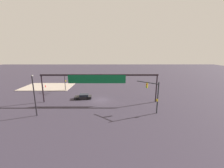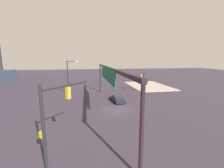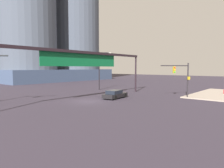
# 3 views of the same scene
# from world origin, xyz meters

# --- Properties ---
(ground_plane) EXTENTS (196.80, 196.80, 0.00)m
(ground_plane) POSITION_xyz_m (0.00, 0.00, 0.00)
(ground_plane) COLOR #312B36
(sidewalk_corner) EXTENTS (15.98, 10.47, 0.15)m
(sidewalk_corner) POSITION_xyz_m (18.81, -13.22, 0.07)
(sidewalk_corner) COLOR #A49484
(sidewalk_corner) RESTS_ON ground
(traffic_signal_near_corner) EXTENTS (3.65, 3.37, 6.21)m
(traffic_signal_near_corner) POSITION_xyz_m (-10.85, 7.07, 4.03)
(traffic_signal_near_corner) COLOR black
(traffic_signal_near_corner) RESTS_ON ground
(traffic_signal_opposite_side) EXTENTS (3.69, 2.97, 5.11)m
(traffic_signal_opposite_side) POSITION_xyz_m (10.61, -8.23, 3.43)
(traffic_signal_opposite_side) COLOR black
(traffic_signal_opposite_side) RESTS_ON ground
(streetlamp_curved_arm) EXTENTS (1.38, 2.33, 7.52)m
(streetlamp_curved_arm) POSITION_xyz_m (11.32, 8.35, 4.41)
(streetlamp_curved_arm) COLOR black
(streetlamp_curved_arm) RESTS_ON ground
(overhead_sign_gantry) EXTENTS (26.90, 0.43, 6.67)m
(overhead_sign_gantry) POSITION_xyz_m (0.18, 1.46, 5.68)
(overhead_sign_gantry) COLOR black
(overhead_sign_gantry) RESTS_ON ground
(sedan_car_approaching) EXTENTS (4.40, 2.22, 1.21)m
(sedan_car_approaching) POSITION_xyz_m (4.36, -0.88, 0.57)
(sedan_car_approaching) COLOR black
(sedan_car_approaching) RESTS_ON ground
(fire_hydrant_on_curb) EXTENTS (0.33, 0.22, 0.71)m
(fire_hydrant_on_curb) POSITION_xyz_m (19.17, -12.11, 0.49)
(fire_hydrant_on_curb) COLOR red
(fire_hydrant_on_curb) RESTS_ON sidewalk_corner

